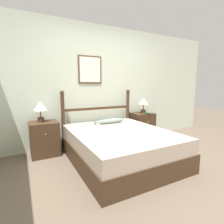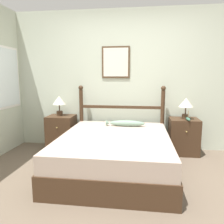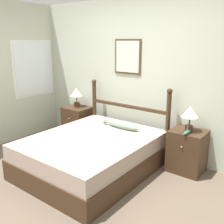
{
  "view_description": "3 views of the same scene",
  "coord_description": "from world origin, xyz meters",
  "px_view_note": "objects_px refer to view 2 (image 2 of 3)",
  "views": [
    {
      "loc": [
        -1.54,
        -1.86,
        1.28
      ],
      "look_at": [
        0.01,
        1.08,
        0.77
      ],
      "focal_mm": 28.0,
      "sensor_mm": 36.0,
      "label": 1
    },
    {
      "loc": [
        0.27,
        -2.38,
        1.35
      ],
      "look_at": [
        -0.16,
        0.93,
        0.8
      ],
      "focal_mm": 35.0,
      "sensor_mm": 36.0,
      "label": 2
    },
    {
      "loc": [
        2.31,
        -2.01,
        1.88
      ],
      "look_at": [
        -0.05,
        1.07,
        0.81
      ],
      "focal_mm": 42.0,
      "sensor_mm": 36.0,
      "label": 3
    }
  ],
  "objects_px": {
    "bed": "(115,153)",
    "table_lamp_left": "(59,102)",
    "nightstand_left": "(62,132)",
    "fish_pillow": "(126,123)",
    "model_boat": "(188,119)",
    "table_lamp_right": "(186,104)",
    "nightstand_right": "(184,136)"
  },
  "relations": [
    {
      "from": "fish_pillow",
      "to": "nightstand_left",
      "type": "bearing_deg",
      "value": 168.53
    },
    {
      "from": "nightstand_left",
      "to": "fish_pillow",
      "type": "relative_size",
      "value": 0.96
    },
    {
      "from": "table_lamp_right",
      "to": "model_boat",
      "type": "height_order",
      "value": "table_lamp_right"
    },
    {
      "from": "nightstand_left",
      "to": "bed",
      "type": "bearing_deg",
      "value": -36.92
    },
    {
      "from": "bed",
      "to": "nightstand_right",
      "type": "relative_size",
      "value": 3.07
    },
    {
      "from": "model_boat",
      "to": "fish_pillow",
      "type": "bearing_deg",
      "value": -173.75
    },
    {
      "from": "table_lamp_left",
      "to": "table_lamp_right",
      "type": "bearing_deg",
      "value": -1.27
    },
    {
      "from": "nightstand_left",
      "to": "table_lamp_right",
      "type": "relative_size",
      "value": 1.71
    },
    {
      "from": "bed",
      "to": "table_lamp_right",
      "type": "relative_size",
      "value": 5.27
    },
    {
      "from": "bed",
      "to": "fish_pillow",
      "type": "bearing_deg",
      "value": 79.33
    },
    {
      "from": "table_lamp_left",
      "to": "fish_pillow",
      "type": "height_order",
      "value": "table_lamp_left"
    },
    {
      "from": "table_lamp_right",
      "to": "nightstand_left",
      "type": "bearing_deg",
      "value": 179.55
    },
    {
      "from": "bed",
      "to": "nightstand_left",
      "type": "bearing_deg",
      "value": 143.08
    },
    {
      "from": "table_lamp_right",
      "to": "model_boat",
      "type": "distance_m",
      "value": 0.26
    },
    {
      "from": "nightstand_left",
      "to": "table_lamp_right",
      "type": "height_order",
      "value": "table_lamp_right"
    },
    {
      "from": "nightstand_left",
      "to": "table_lamp_left",
      "type": "xyz_separation_m",
      "value": [
        -0.04,
        0.03,
        0.57
      ]
    },
    {
      "from": "nightstand_right",
      "to": "model_boat",
      "type": "distance_m",
      "value": 0.36
    },
    {
      "from": "nightstand_right",
      "to": "table_lamp_left",
      "type": "xyz_separation_m",
      "value": [
        -2.26,
        0.03,
        0.57
      ]
    },
    {
      "from": "model_boat",
      "to": "bed",
      "type": "bearing_deg",
      "value": -148.47
    },
    {
      "from": "nightstand_left",
      "to": "model_boat",
      "type": "xyz_separation_m",
      "value": [
        2.26,
        -0.14,
        0.34
      ]
    },
    {
      "from": "table_lamp_right",
      "to": "table_lamp_left",
      "type": "bearing_deg",
      "value": 178.73
    },
    {
      "from": "nightstand_right",
      "to": "fish_pillow",
      "type": "height_order",
      "value": "nightstand_right"
    },
    {
      "from": "table_lamp_left",
      "to": "fish_pillow",
      "type": "bearing_deg",
      "value": -12.57
    },
    {
      "from": "nightstand_left",
      "to": "table_lamp_right",
      "type": "xyz_separation_m",
      "value": [
        2.23,
        -0.02,
        0.57
      ]
    },
    {
      "from": "bed",
      "to": "nightstand_left",
      "type": "relative_size",
      "value": 3.07
    },
    {
      "from": "fish_pillow",
      "to": "model_boat",
      "type": "bearing_deg",
      "value": 6.25
    },
    {
      "from": "model_boat",
      "to": "fish_pillow",
      "type": "distance_m",
      "value": 1.04
    },
    {
      "from": "model_boat",
      "to": "fish_pillow",
      "type": "relative_size",
      "value": 0.34
    },
    {
      "from": "table_lamp_left",
      "to": "fish_pillow",
      "type": "distance_m",
      "value": 1.33
    },
    {
      "from": "bed",
      "to": "nightstand_right",
      "type": "height_order",
      "value": "nightstand_right"
    },
    {
      "from": "table_lamp_left",
      "to": "fish_pillow",
      "type": "xyz_separation_m",
      "value": [
        1.26,
        -0.28,
        -0.31
      ]
    },
    {
      "from": "bed",
      "to": "table_lamp_left",
      "type": "xyz_separation_m",
      "value": [
        -1.15,
        0.87,
        0.63
      ]
    }
  ]
}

